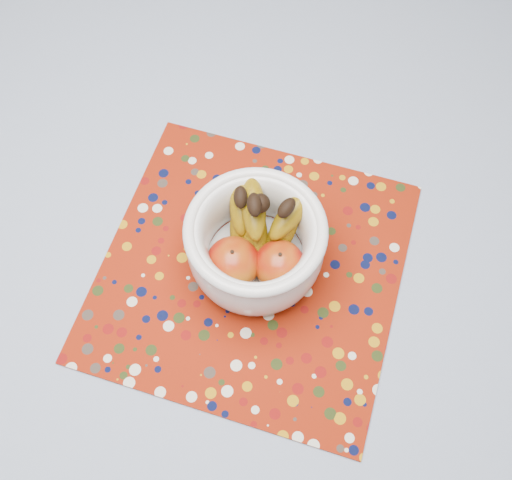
% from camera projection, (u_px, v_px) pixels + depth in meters
% --- Properties ---
extents(table, '(1.20, 1.20, 0.75)m').
position_uv_depth(table, '(187.00, 239.00, 0.99)').
color(table, brown).
rests_on(table, ground).
extents(tablecloth, '(1.32, 1.32, 0.01)m').
position_uv_depth(tablecloth, '(182.00, 215.00, 0.92)').
color(tablecloth, slate).
rests_on(tablecloth, table).
extents(placemat, '(0.50, 0.50, 0.00)m').
position_uv_depth(placemat, '(251.00, 269.00, 0.87)').
color(placemat, maroon).
rests_on(placemat, tablecloth).
extents(fruit_bowl, '(0.20, 0.19, 0.15)m').
position_uv_depth(fruit_bowl, '(258.00, 240.00, 0.82)').
color(fruit_bowl, white).
rests_on(fruit_bowl, placemat).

